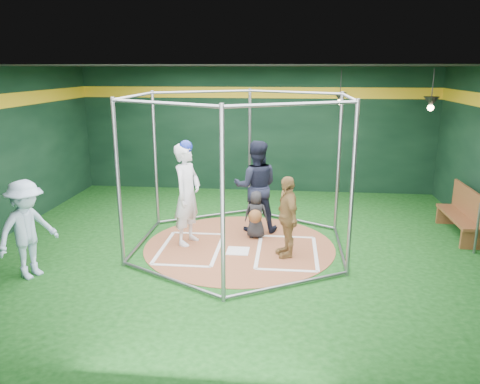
# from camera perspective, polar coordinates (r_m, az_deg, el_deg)

# --- Properties ---
(room_shell) EXTENTS (10.10, 9.10, 3.53)m
(room_shell) POSITION_cam_1_polar(r_m,az_deg,el_deg) (8.97, -0.06, 3.89)
(room_shell) COLOR #0D390E
(room_shell) RESTS_ON ground
(clay_disc) EXTENTS (3.80, 3.80, 0.01)m
(clay_disc) POSITION_cam_1_polar(r_m,az_deg,el_deg) (9.45, -0.06, -6.58)
(clay_disc) COLOR #965536
(clay_disc) RESTS_ON ground
(home_plate) EXTENTS (0.43, 0.43, 0.01)m
(home_plate) POSITION_cam_1_polar(r_m,az_deg,el_deg) (9.17, -0.27, -7.19)
(home_plate) COLOR white
(home_plate) RESTS_ON clay_disc
(batter_box_left) EXTENTS (1.17, 1.77, 0.01)m
(batter_box_left) POSITION_cam_1_polar(r_m,az_deg,el_deg) (9.36, -6.06, -6.81)
(batter_box_left) COLOR white
(batter_box_left) RESTS_ON clay_disc
(batter_box_right) EXTENTS (1.17, 1.77, 0.01)m
(batter_box_right) POSITION_cam_1_polar(r_m,az_deg,el_deg) (9.17, 5.73, -7.28)
(batter_box_right) COLOR white
(batter_box_right) RESTS_ON clay_disc
(batting_cage) EXTENTS (4.05, 4.67, 3.00)m
(batting_cage) POSITION_cam_1_polar(r_m,az_deg,el_deg) (9.01, -0.07, 2.30)
(batting_cage) COLOR gray
(batting_cage) RESTS_ON ground
(pendant_lamp_near) EXTENTS (0.34, 0.34, 0.90)m
(pendant_lamp_near) POSITION_cam_1_polar(r_m,az_deg,el_deg) (12.43, 12.10, 11.24)
(pendant_lamp_near) COLOR black
(pendant_lamp_near) RESTS_ON room_shell
(pendant_lamp_far) EXTENTS (0.34, 0.34, 0.90)m
(pendant_lamp_far) POSITION_cam_1_polar(r_m,az_deg,el_deg) (11.19, 22.28, 10.10)
(pendant_lamp_far) COLOR black
(pendant_lamp_far) RESTS_ON room_shell
(batter_figure) EXTENTS (0.68, 0.85, 2.11)m
(batter_figure) POSITION_cam_1_polar(r_m,az_deg,el_deg) (9.34, -6.46, -0.17)
(batter_figure) COLOR silver
(batter_figure) RESTS_ON clay_disc
(visitor_leopard) EXTENTS (0.64, 0.98, 1.54)m
(visitor_leopard) POSITION_cam_1_polar(r_m,az_deg,el_deg) (8.77, 5.75, -2.99)
(visitor_leopard) COLOR tan
(visitor_leopard) RESTS_ON clay_disc
(catcher_figure) EXTENTS (0.50, 0.56, 1.00)m
(catcher_figure) POSITION_cam_1_polar(r_m,az_deg,el_deg) (9.72, 1.95, -2.77)
(catcher_figure) COLOR black
(catcher_figure) RESTS_ON clay_disc
(umpire) EXTENTS (1.01, 0.81, 1.98)m
(umpire) POSITION_cam_1_polar(r_m,az_deg,el_deg) (10.03, 1.96, 0.68)
(umpire) COLOR black
(umpire) RESTS_ON clay_disc
(bystander_blue) EXTENTS (1.03, 1.26, 1.70)m
(bystander_blue) POSITION_cam_1_polar(r_m,az_deg,el_deg) (8.62, -24.52, -4.18)
(bystander_blue) COLOR #AFCAE8
(bystander_blue) RESTS_ON ground
(dugout_bench) EXTENTS (0.41, 1.77, 1.03)m
(dugout_bench) POSITION_cam_1_polar(r_m,az_deg,el_deg) (10.93, 25.55, -2.19)
(dugout_bench) COLOR brown
(dugout_bench) RESTS_ON ground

